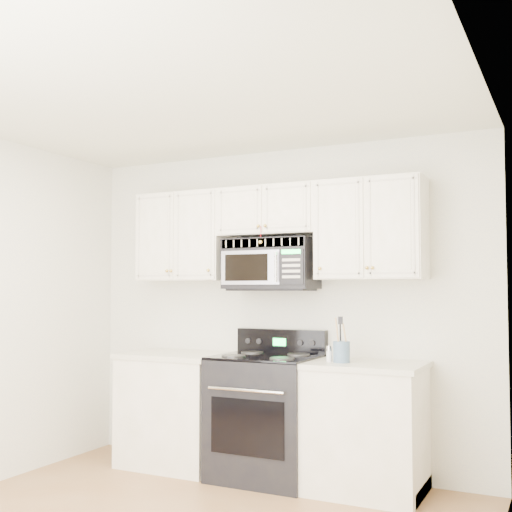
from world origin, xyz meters
The scene contains 9 objects.
room centered at (0.00, 0.00, 1.30)m, with size 3.51×3.51×2.61m.
base_cabinet_left centered at (-0.80, 1.44, 0.43)m, with size 0.86×0.65×0.92m.
base_cabinet_right centered at (0.80, 1.44, 0.43)m, with size 0.86×0.65×0.92m.
range centered at (0.03, 1.43, 0.48)m, with size 0.77×0.70×1.12m.
upper_cabinets centered at (0.00, 1.58, 1.93)m, with size 2.44×0.37×0.75m.
microwave centered at (0.00, 1.56, 1.65)m, with size 0.72×0.41×0.40m.
utensil_crock centered at (0.66, 1.36, 1.00)m, with size 0.12×0.12×0.32m.
shaker_salt centered at (0.56, 1.36, 0.97)m, with size 0.04×0.04×0.09m.
shaker_pepper centered at (0.54, 1.42, 0.98)m, with size 0.05×0.05×0.11m.
Camera 1 is at (2.15, -3.08, 1.45)m, focal length 45.00 mm.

